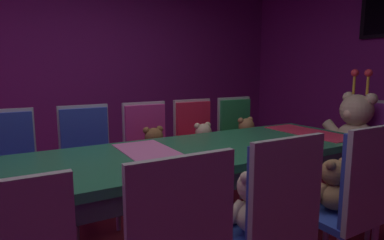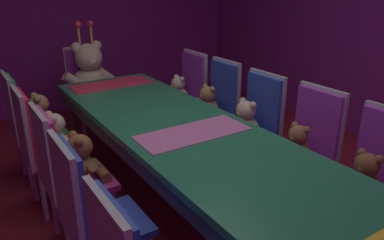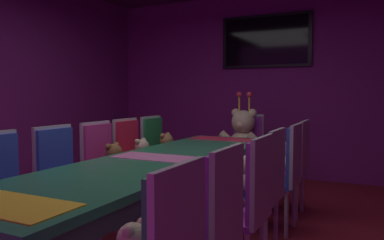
{
  "view_description": "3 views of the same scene",
  "coord_description": "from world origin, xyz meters",
  "px_view_note": "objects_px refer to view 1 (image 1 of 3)",
  "views": [
    {
      "loc": [
        1.83,
        -0.78,
        1.26
      ],
      "look_at": [
        0.21,
        0.16,
        0.98
      ],
      "focal_mm": 29.95,
      "sensor_mm": 36.0,
      "label": 1
    },
    {
      "loc": [
        -1.27,
        -1.94,
        1.72
      ],
      "look_at": [
        -0.06,
        -0.07,
        0.87
      ],
      "focal_mm": 35.23,
      "sensor_mm": 36.0,
      "label": 2
    },
    {
      "loc": [
        1.58,
        -2.64,
        1.25
      ],
      "look_at": [
        0.18,
        0.22,
        1.04
      ],
      "focal_mm": 36.08,
      "sensor_mm": 36.0,
      "label": 3
    }
  ],
  "objects_px": {
    "teddy_right_3": "(252,205)",
    "chair_right_4": "(356,195)",
    "banquet_table": "(154,167)",
    "chair_left_1": "(7,162)",
    "king_teddy_bear": "(355,128)",
    "chair_left_5": "(238,134)",
    "chair_left_2": "(87,153)",
    "teddy_right_2": "(158,239)",
    "chair_right_3": "(273,217)",
    "throne_chair": "(364,139)",
    "teddy_left_3": "(154,148)",
    "chair_left_4": "(196,139)",
    "teddy_left_4": "(204,142)",
    "chair_left_3": "(148,145)",
    "teddy_right_5": "(380,174)",
    "teddy_right_4": "(332,187)",
    "teddy_left_5": "(247,136)"
  },
  "relations": [
    {
      "from": "chair_left_4",
      "to": "teddy_left_4",
      "type": "bearing_deg",
      "value": 0.0
    },
    {
      "from": "chair_right_4",
      "to": "king_teddy_bear",
      "type": "distance_m",
      "value": 1.51
    },
    {
      "from": "chair_left_1",
      "to": "teddy_left_3",
      "type": "bearing_deg",
      "value": 81.95
    },
    {
      "from": "chair_left_1",
      "to": "chair_left_3",
      "type": "distance_m",
      "value": 1.11
    },
    {
      "from": "teddy_left_4",
      "to": "chair_left_5",
      "type": "distance_m",
      "value": 0.54
    },
    {
      "from": "chair_left_3",
      "to": "teddy_right_3",
      "type": "height_order",
      "value": "chair_left_3"
    },
    {
      "from": "chair_left_4",
      "to": "chair_right_4",
      "type": "height_order",
      "value": "same"
    },
    {
      "from": "chair_left_4",
      "to": "teddy_left_4",
      "type": "distance_m",
      "value": 0.15
    },
    {
      "from": "chair_left_1",
      "to": "chair_left_5",
      "type": "height_order",
      "value": "same"
    },
    {
      "from": "king_teddy_bear",
      "to": "chair_left_3",
      "type": "bearing_deg",
      "value": -24.7
    },
    {
      "from": "chair_left_2",
      "to": "chair_left_5",
      "type": "distance_m",
      "value": 1.58
    },
    {
      "from": "teddy_right_3",
      "to": "chair_right_4",
      "type": "xyz_separation_m",
      "value": [
        0.17,
        0.58,
        -0.0
      ]
    },
    {
      "from": "teddy_left_3",
      "to": "chair_right_3",
      "type": "height_order",
      "value": "chair_right_3"
    },
    {
      "from": "chair_left_2",
      "to": "teddy_right_4",
      "type": "distance_m",
      "value": 1.86
    },
    {
      "from": "teddy_left_3",
      "to": "king_teddy_bear",
      "type": "xyz_separation_m",
      "value": [
        0.67,
        1.79,
        0.12
      ]
    },
    {
      "from": "banquet_table",
      "to": "teddy_right_5",
      "type": "height_order",
      "value": "teddy_right_5"
    },
    {
      "from": "king_teddy_bear",
      "to": "chair_right_3",
      "type": "bearing_deg",
      "value": 23.88
    },
    {
      "from": "banquet_table",
      "to": "chair_left_1",
      "type": "xyz_separation_m",
      "value": [
        -0.83,
        -0.82,
        -0.06
      ]
    },
    {
      "from": "chair_left_5",
      "to": "teddy_right_2",
      "type": "bearing_deg",
      "value": -46.37
    },
    {
      "from": "chair_right_3",
      "to": "chair_right_4",
      "type": "height_order",
      "value": "same"
    },
    {
      "from": "chair_left_1",
      "to": "chair_left_2",
      "type": "height_order",
      "value": "same"
    },
    {
      "from": "teddy_right_2",
      "to": "throne_chair",
      "type": "bearing_deg",
      "value": -74.52
    },
    {
      "from": "teddy_right_2",
      "to": "king_teddy_bear",
      "type": "xyz_separation_m",
      "value": [
        -0.7,
        2.37,
        0.14
      ]
    },
    {
      "from": "chair_left_1",
      "to": "teddy_left_4",
      "type": "bearing_deg",
      "value": 85.54
    },
    {
      "from": "teddy_left_3",
      "to": "teddy_left_5",
      "type": "relative_size",
      "value": 0.99
    },
    {
      "from": "chair_left_3",
      "to": "king_teddy_bear",
      "type": "height_order",
      "value": "king_teddy_bear"
    },
    {
      "from": "chair_left_5",
      "to": "banquet_table",
      "type": "bearing_deg",
      "value": -57.64
    },
    {
      "from": "chair_left_5",
      "to": "throne_chair",
      "type": "xyz_separation_m",
      "value": [
        0.85,
        0.91,
        0.0
      ]
    },
    {
      "from": "chair_left_3",
      "to": "teddy_right_4",
      "type": "relative_size",
      "value": 3.01
    },
    {
      "from": "chair_left_3",
      "to": "teddy_right_2",
      "type": "distance_m",
      "value": 1.63
    },
    {
      "from": "teddy_right_3",
      "to": "teddy_right_5",
      "type": "bearing_deg",
      "value": -90.75
    },
    {
      "from": "chair_right_3",
      "to": "teddy_right_3",
      "type": "relative_size",
      "value": 2.83
    },
    {
      "from": "chair_left_4",
      "to": "teddy_right_4",
      "type": "xyz_separation_m",
      "value": [
        1.54,
        0.01,
        -0.01
      ]
    },
    {
      "from": "chair_right_3",
      "to": "throne_chair",
      "type": "bearing_deg",
      "value": -67.91
    },
    {
      "from": "chair_right_3",
      "to": "chair_left_5",
      "type": "bearing_deg",
      "value": -33.35
    },
    {
      "from": "chair_left_3",
      "to": "chair_left_4",
      "type": "distance_m",
      "value": 0.52
    },
    {
      "from": "chair_left_3",
      "to": "teddy_right_3",
      "type": "bearing_deg",
      "value": -1.82
    },
    {
      "from": "banquet_table",
      "to": "chair_left_3",
      "type": "relative_size",
      "value": 3.45
    },
    {
      "from": "teddy_right_3",
      "to": "chair_right_4",
      "type": "distance_m",
      "value": 0.61
    },
    {
      "from": "teddy_right_5",
      "to": "chair_left_4",
      "type": "bearing_deg",
      "value": 18.91
    },
    {
      "from": "chair_left_3",
      "to": "chair_right_4",
      "type": "distance_m",
      "value": 1.74
    },
    {
      "from": "teddy_left_5",
      "to": "teddy_right_3",
      "type": "relative_size",
      "value": 1.01
    },
    {
      "from": "chair_left_5",
      "to": "throne_chair",
      "type": "relative_size",
      "value": 1.0
    },
    {
      "from": "chair_left_3",
      "to": "chair_left_5",
      "type": "xyz_separation_m",
      "value": [
        -0.03,
        1.04,
        0.0
      ]
    },
    {
      "from": "chair_left_2",
      "to": "teddy_right_2",
      "type": "xyz_separation_m",
      "value": [
        1.53,
        -0.04,
        -0.02
      ]
    },
    {
      "from": "teddy_right_4",
      "to": "king_teddy_bear",
      "type": "relative_size",
      "value": 0.4
    },
    {
      "from": "chair_left_4",
      "to": "teddy_left_4",
      "type": "relative_size",
      "value": 2.92
    },
    {
      "from": "teddy_left_4",
      "to": "teddy_left_3",
      "type": "bearing_deg",
      "value": -86.76
    },
    {
      "from": "chair_left_3",
      "to": "chair_right_4",
      "type": "height_order",
      "value": "same"
    },
    {
      "from": "teddy_left_5",
      "to": "throne_chair",
      "type": "bearing_deg",
      "value": 52.36
    }
  ]
}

